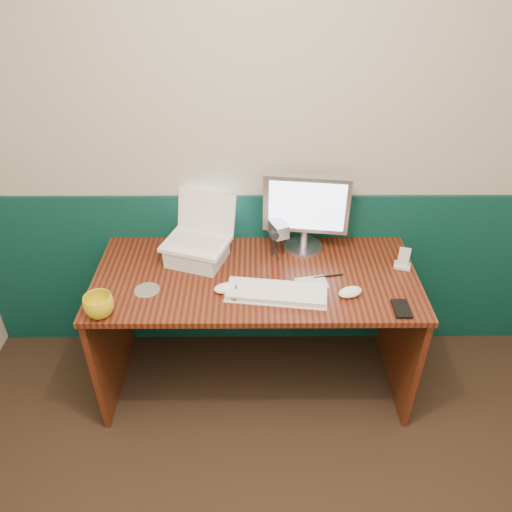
{
  "coord_description": "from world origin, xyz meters",
  "views": [
    {
      "loc": [
        -0.18,
        -0.59,
        2.23
      ],
      "look_at": [
        -0.17,
        1.23,
        0.97
      ],
      "focal_mm": 35.0,
      "sensor_mm": 36.0,
      "label": 1
    }
  ],
  "objects_px": {
    "desk": "(256,331)",
    "monitor": "(306,213)",
    "keyboard": "(276,293)",
    "mug": "(99,306)",
    "laptop": "(195,223)",
    "camcorder": "(278,239)"
  },
  "relations": [
    {
      "from": "mug",
      "to": "keyboard",
      "type": "bearing_deg",
      "value": 9.62
    },
    {
      "from": "desk",
      "to": "monitor",
      "type": "xyz_separation_m",
      "value": [
        0.25,
        0.24,
        0.59
      ]
    },
    {
      "from": "keyboard",
      "to": "camcorder",
      "type": "xyz_separation_m",
      "value": [
        0.02,
        0.32,
        0.09
      ]
    },
    {
      "from": "monitor",
      "to": "keyboard",
      "type": "bearing_deg",
      "value": -104.24
    },
    {
      "from": "laptop",
      "to": "monitor",
      "type": "height_order",
      "value": "monitor"
    },
    {
      "from": "laptop",
      "to": "keyboard",
      "type": "distance_m",
      "value": 0.53
    },
    {
      "from": "keyboard",
      "to": "mug",
      "type": "relative_size",
      "value": 3.47
    },
    {
      "from": "laptop",
      "to": "camcorder",
      "type": "relative_size",
      "value": 1.44
    },
    {
      "from": "laptop",
      "to": "monitor",
      "type": "xyz_separation_m",
      "value": [
        0.55,
        0.11,
        -0.01
      ]
    },
    {
      "from": "laptop",
      "to": "camcorder",
      "type": "distance_m",
      "value": 0.43
    },
    {
      "from": "laptop",
      "to": "mug",
      "type": "height_order",
      "value": "laptop"
    },
    {
      "from": "keyboard",
      "to": "mug",
      "type": "distance_m",
      "value": 0.8
    },
    {
      "from": "monitor",
      "to": "mug",
      "type": "bearing_deg",
      "value": -143.06
    },
    {
      "from": "laptop",
      "to": "mug",
      "type": "bearing_deg",
      "value": -114.37
    },
    {
      "from": "monitor",
      "to": "keyboard",
      "type": "xyz_separation_m",
      "value": [
        -0.16,
        -0.4,
        -0.2
      ]
    },
    {
      "from": "monitor",
      "to": "camcorder",
      "type": "bearing_deg",
      "value": -142.88
    },
    {
      "from": "mug",
      "to": "camcorder",
      "type": "height_order",
      "value": "camcorder"
    },
    {
      "from": "keyboard",
      "to": "mug",
      "type": "height_order",
      "value": "mug"
    },
    {
      "from": "desk",
      "to": "mug",
      "type": "relative_size",
      "value": 11.99
    },
    {
      "from": "laptop",
      "to": "camcorder",
      "type": "xyz_separation_m",
      "value": [
        0.42,
        0.04,
        -0.11
      ]
    },
    {
      "from": "desk",
      "to": "laptop",
      "type": "relative_size",
      "value": 5.14
    },
    {
      "from": "keyboard",
      "to": "mug",
      "type": "xyz_separation_m",
      "value": [
        -0.79,
        -0.13,
        0.04
      ]
    }
  ]
}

